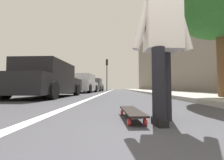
# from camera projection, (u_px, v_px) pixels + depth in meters

# --- Properties ---
(ground_plane) EXTENTS (80.00, 80.00, 0.00)m
(ground_plane) POSITION_uv_depth(u_px,v_px,m) (121.00, 94.00, 10.32)
(ground_plane) COLOR #38383D
(lane_stripe_white) EXTENTS (52.00, 0.16, 0.01)m
(lane_stripe_white) POSITION_uv_depth(u_px,v_px,m) (110.00, 91.00, 20.34)
(lane_stripe_white) COLOR silver
(lane_stripe_white) RESTS_ON ground
(sidewalk_curb) EXTENTS (52.00, 3.20, 0.12)m
(sidewalk_curb) POSITION_uv_depth(u_px,v_px,m) (147.00, 91.00, 18.20)
(sidewalk_curb) COLOR #9E9B93
(sidewalk_curb) RESTS_ON ground
(building_facade) EXTENTS (40.00, 1.20, 11.55)m
(building_facade) POSITION_uv_depth(u_px,v_px,m) (162.00, 52.00, 22.38)
(building_facade) COLOR gray
(building_facade) RESTS_ON ground
(skateboard) EXTENTS (0.85, 0.28, 0.11)m
(skateboard) POSITION_uv_depth(u_px,v_px,m) (132.00, 112.00, 1.87)
(skateboard) COLOR red
(skateboard) RESTS_ON ground
(skater_person) EXTENTS (0.48, 0.72, 1.64)m
(skater_person) POSITION_uv_depth(u_px,v_px,m) (162.00, 40.00, 1.75)
(skater_person) COLOR black
(skater_person) RESTS_ON ground
(parked_car_near) EXTENTS (4.49, 1.97, 1.47)m
(parked_car_near) POSITION_uv_depth(u_px,v_px,m) (48.00, 81.00, 6.43)
(parked_car_near) COLOR black
(parked_car_near) RESTS_ON ground
(parked_car_mid) EXTENTS (4.40, 1.99, 1.50)m
(parked_car_mid) POSITION_uv_depth(u_px,v_px,m) (83.00, 84.00, 12.53)
(parked_car_mid) COLOR #B7B7BC
(parked_car_mid) RESTS_ON ground
(parked_car_far) EXTENTS (4.52, 2.00, 1.50)m
(parked_car_far) POSITION_uv_depth(u_px,v_px,m) (94.00, 85.00, 18.17)
(parked_car_far) COLOR #4C5156
(parked_car_far) RESTS_ON ground
(traffic_light) EXTENTS (0.33, 0.28, 4.28)m
(traffic_light) POSITION_uv_depth(u_px,v_px,m) (107.00, 69.00, 20.52)
(traffic_light) COLOR #2D2D2D
(traffic_light) RESTS_ON ground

